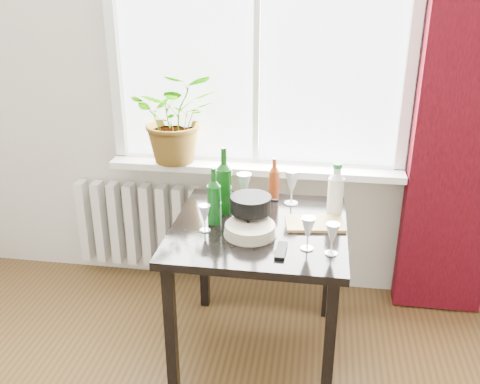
# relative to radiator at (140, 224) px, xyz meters

# --- Properties ---
(window) EXTENTS (1.72, 0.08, 1.62)m
(window) POSITION_rel_radiator_xyz_m (0.75, 0.04, 1.22)
(window) COLOR white
(window) RESTS_ON ground
(windowsill) EXTENTS (1.72, 0.20, 0.04)m
(windowsill) POSITION_rel_radiator_xyz_m (0.75, -0.03, 0.44)
(windowsill) COLOR white
(windowsill) RESTS_ON ground
(curtain) EXTENTS (0.50, 0.12, 2.56)m
(curtain) POSITION_rel_radiator_xyz_m (1.87, -0.06, 0.92)
(curtain) COLOR #35040B
(curtain) RESTS_ON ground
(radiator) EXTENTS (0.80, 0.10, 0.55)m
(radiator) POSITION_rel_radiator_xyz_m (0.00, 0.00, 0.00)
(radiator) COLOR silver
(radiator) RESTS_ON ground
(table) EXTENTS (0.85, 0.85, 0.74)m
(table) POSITION_rel_radiator_xyz_m (0.85, -0.63, 0.27)
(table) COLOR black
(table) RESTS_ON ground
(potted_plant) EXTENTS (0.57, 0.52, 0.54)m
(potted_plant) POSITION_rel_radiator_xyz_m (0.29, -0.04, 0.73)
(potted_plant) COLOR #297A20
(potted_plant) RESTS_ON windowsill
(wine_bottle_left) EXTENTS (0.08, 0.08, 0.29)m
(wine_bottle_left) POSITION_rel_radiator_xyz_m (0.63, -0.63, 0.51)
(wine_bottle_left) COLOR #0D4712
(wine_bottle_left) RESTS_ON table
(wine_bottle_right) EXTENTS (0.09, 0.09, 0.36)m
(wine_bottle_right) POSITION_rel_radiator_xyz_m (0.65, -0.49, 0.54)
(wine_bottle_right) COLOR #0C400D
(wine_bottle_right) RESTS_ON table
(bottle_amber) EXTENTS (0.07, 0.07, 0.23)m
(bottle_amber) POSITION_rel_radiator_xyz_m (0.89, -0.28, 0.48)
(bottle_amber) COLOR maroon
(bottle_amber) RESTS_ON table
(cleaning_bottle) EXTENTS (0.09, 0.09, 0.28)m
(cleaning_bottle) POSITION_rel_radiator_xyz_m (1.21, -0.43, 0.50)
(cleaning_bottle) COLOR white
(cleaning_bottle) RESTS_ON table
(wineglass_front_right) EXTENTS (0.09, 0.09, 0.16)m
(wineglass_front_right) POSITION_rel_radiator_xyz_m (1.09, -0.83, 0.44)
(wineglass_front_right) COLOR silver
(wineglass_front_right) RESTS_ON table
(wineglass_far_right) EXTENTS (0.07, 0.07, 0.15)m
(wineglass_far_right) POSITION_rel_radiator_xyz_m (1.20, -0.86, 0.44)
(wineglass_far_right) COLOR silver
(wineglass_far_right) RESTS_ON table
(wineglass_back_center) EXTENTS (0.11, 0.11, 0.20)m
(wineglass_back_center) POSITION_rel_radiator_xyz_m (0.99, -0.33, 0.46)
(wineglass_back_center) COLOR white
(wineglass_back_center) RESTS_ON table
(wineglass_back_left) EXTENTS (0.10, 0.10, 0.19)m
(wineglass_back_left) POSITION_rel_radiator_xyz_m (0.74, -0.40, 0.45)
(wineglass_back_left) COLOR silver
(wineglass_back_left) RESTS_ON table
(wineglass_front_left) EXTENTS (0.07, 0.07, 0.14)m
(wineglass_front_left) POSITION_rel_radiator_xyz_m (0.60, -0.72, 0.43)
(wineglass_front_left) COLOR silver
(wineglass_front_left) RESTS_ON table
(plate_stack) EXTENTS (0.32, 0.32, 0.05)m
(plate_stack) POSITION_rel_radiator_xyz_m (0.82, -0.73, 0.39)
(plate_stack) COLOR beige
(plate_stack) RESTS_ON table
(fondue_pot) EXTENTS (0.25, 0.22, 0.16)m
(fondue_pot) POSITION_rel_radiator_xyz_m (0.81, -0.63, 0.44)
(fondue_pot) COLOR black
(fondue_pot) RESTS_ON table
(tv_remote) EXTENTS (0.05, 0.15, 0.02)m
(tv_remote) POSITION_rel_radiator_xyz_m (0.98, -0.87, 0.37)
(tv_remote) COLOR black
(tv_remote) RESTS_ON table
(cutting_board) EXTENTS (0.31, 0.22, 0.02)m
(cutting_board) POSITION_rel_radiator_xyz_m (1.12, -0.57, 0.37)
(cutting_board) COLOR #A5874A
(cutting_board) RESTS_ON table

